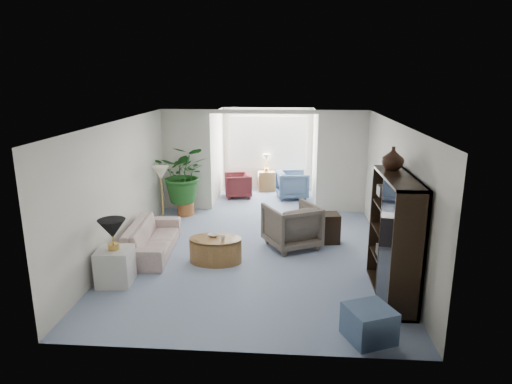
# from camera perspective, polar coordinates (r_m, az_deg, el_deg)

# --- Properties ---
(floor) EXTENTS (6.00, 6.00, 0.00)m
(floor) POSITION_cam_1_polar(r_m,az_deg,el_deg) (8.53, -0.30, -8.19)
(floor) COLOR #8898B4
(floor) RESTS_ON ground
(sunroom_floor) EXTENTS (2.60, 2.60, 0.00)m
(sunroom_floor) POSITION_cam_1_polar(r_m,az_deg,el_deg) (12.40, 1.21, -0.85)
(sunroom_floor) COLOR #8898B4
(sunroom_floor) RESTS_ON ground
(back_pier_left) EXTENTS (1.20, 0.12, 2.50)m
(back_pier_left) POSITION_cam_1_polar(r_m,az_deg,el_deg) (11.31, -8.74, 3.97)
(back_pier_left) COLOR beige
(back_pier_left) RESTS_ON ground
(back_pier_right) EXTENTS (1.20, 0.12, 2.50)m
(back_pier_right) POSITION_cam_1_polar(r_m,az_deg,el_deg) (11.10, 10.79, 3.68)
(back_pier_right) COLOR beige
(back_pier_right) RESTS_ON ground
(back_header) EXTENTS (2.60, 0.12, 0.10)m
(back_header) POSITION_cam_1_polar(r_m,az_deg,el_deg) (10.89, 0.96, 10.10)
(back_header) COLOR beige
(back_header) RESTS_ON back_pier_left
(window_pane) EXTENTS (2.20, 0.02, 1.50)m
(window_pane) POSITION_cam_1_polar(r_m,az_deg,el_deg) (13.17, 1.50, 6.28)
(window_pane) COLOR white
(window_blinds) EXTENTS (2.20, 0.02, 1.50)m
(window_blinds) POSITION_cam_1_polar(r_m,az_deg,el_deg) (13.14, 1.49, 6.27)
(window_blinds) COLOR white
(framed_picture) EXTENTS (0.04, 0.50, 0.40)m
(framed_picture) POSITION_cam_1_polar(r_m,az_deg,el_deg) (8.11, 17.24, 2.53)
(framed_picture) COLOR #B4AB90
(sofa) EXTENTS (0.92, 2.04, 0.58)m
(sofa) POSITION_cam_1_polar(r_m,az_deg,el_deg) (8.86, -12.98, -5.67)
(sofa) COLOR beige
(sofa) RESTS_ON ground
(end_table) EXTENTS (0.57, 0.57, 0.59)m
(end_table) POSITION_cam_1_polar(r_m,az_deg,el_deg) (7.74, -17.35, -8.96)
(end_table) COLOR silver
(end_table) RESTS_ON ground
(table_lamp) EXTENTS (0.44, 0.44, 0.30)m
(table_lamp) POSITION_cam_1_polar(r_m,az_deg,el_deg) (7.52, -17.72, -4.44)
(table_lamp) COLOR black
(table_lamp) RESTS_ON end_table
(floor_lamp) EXTENTS (0.36, 0.36, 0.28)m
(floor_lamp) POSITION_cam_1_polar(r_m,az_deg,el_deg) (9.98, -11.93, 2.41)
(floor_lamp) COLOR beige
(floor_lamp) RESTS_ON ground
(coffee_table) EXTENTS (1.13, 1.13, 0.45)m
(coffee_table) POSITION_cam_1_polar(r_m,az_deg,el_deg) (8.28, -5.12, -7.30)
(coffee_table) COLOR olive
(coffee_table) RESTS_ON ground
(coffee_bowl) EXTENTS (0.24, 0.24, 0.05)m
(coffee_bowl) POSITION_cam_1_polar(r_m,az_deg,el_deg) (8.29, -5.39, -5.43)
(coffee_bowl) COLOR silver
(coffee_bowl) RESTS_ON coffee_table
(coffee_cup) EXTENTS (0.12, 0.12, 0.09)m
(coffee_cup) POSITION_cam_1_polar(r_m,az_deg,el_deg) (8.06, -4.23, -5.82)
(coffee_cup) COLOR beige
(coffee_cup) RESTS_ON coffee_table
(wingback_chair) EXTENTS (1.27, 1.28, 0.87)m
(wingback_chair) POSITION_cam_1_polar(r_m,az_deg,el_deg) (8.89, 4.53, -4.27)
(wingback_chair) COLOR #685E52
(wingback_chair) RESTS_ON ground
(side_table_dark) EXTENTS (0.55, 0.47, 0.60)m
(side_table_dark) POSITION_cam_1_polar(r_m,az_deg,el_deg) (9.25, 8.86, -4.52)
(side_table_dark) COLOR black
(side_table_dark) RESTS_ON ground
(entertainment_cabinet) EXTENTS (0.45, 1.69, 1.88)m
(entertainment_cabinet) POSITION_cam_1_polar(r_m,az_deg,el_deg) (7.12, 17.08, -5.49)
(entertainment_cabinet) COLOR black
(entertainment_cabinet) RESTS_ON ground
(cabinet_urn) EXTENTS (0.34, 0.34, 0.36)m
(cabinet_urn) POSITION_cam_1_polar(r_m,az_deg,el_deg) (7.31, 16.90, 4.11)
(cabinet_urn) COLOR black
(cabinet_urn) RESTS_ON entertainment_cabinet
(ottoman) EXTENTS (0.72, 0.72, 0.44)m
(ottoman) POSITION_cam_1_polar(r_m,az_deg,el_deg) (6.18, 14.08, -15.80)
(ottoman) COLOR slate
(ottoman) RESTS_ON ground
(plant_pot) EXTENTS (0.40, 0.40, 0.32)m
(plant_pot) POSITION_cam_1_polar(r_m,az_deg,el_deg) (11.09, -8.86, -2.04)
(plant_pot) COLOR #AD6232
(plant_pot) RESTS_ON ground
(house_plant) EXTENTS (1.25, 1.09, 1.39)m
(house_plant) POSITION_cam_1_polar(r_m,az_deg,el_deg) (10.88, -9.04, 2.29)
(house_plant) COLOR #1F571D
(house_plant) RESTS_ON plant_pot
(sunroom_chair_blue) EXTENTS (0.95, 0.93, 0.75)m
(sunroom_chair_blue) POSITION_cam_1_polar(r_m,az_deg,el_deg) (12.42, 4.59, 0.91)
(sunroom_chair_blue) COLOR slate
(sunroom_chair_blue) RESTS_ON ground
(sunroom_chair_maroon) EXTENTS (0.84, 0.83, 0.67)m
(sunroom_chair_maroon) POSITION_cam_1_polar(r_m,az_deg,el_deg) (12.51, -2.30, 0.85)
(sunroom_chair_maroon) COLOR #5B1F25
(sunroom_chair_maroon) RESTS_ON ground
(sunroom_table) EXTENTS (0.53, 0.44, 0.58)m
(sunroom_table) POSITION_cam_1_polar(r_m,az_deg,el_deg) (13.18, 1.32, 1.38)
(sunroom_table) COLOR olive
(sunroom_table) RESTS_ON ground
(shelf_clutter) EXTENTS (0.30, 1.25, 1.06)m
(shelf_clutter) POSITION_cam_1_polar(r_m,az_deg,el_deg) (6.96, 16.95, -4.59)
(shelf_clutter) COLOR #2F2A24
(shelf_clutter) RESTS_ON entertainment_cabinet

